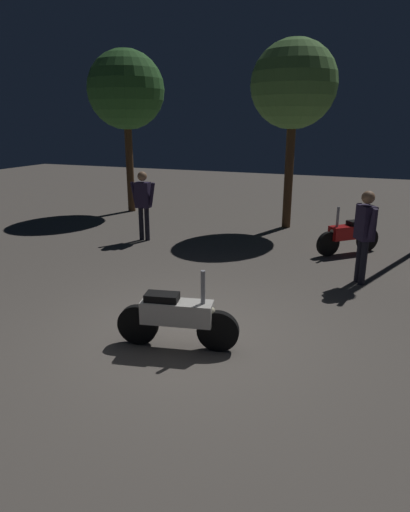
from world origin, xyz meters
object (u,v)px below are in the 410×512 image
at_px(motorcycle_white_foreground, 177,317).
at_px(person_rider_beside, 143,200).
at_px(person_bystander_far, 365,229).
at_px(motorcycle_red_parked_left, 349,235).

bearing_deg(motorcycle_white_foreground, person_rider_beside, 111.87).
xyz_separation_m(motorcycle_white_foreground, person_rider_beside, (-3.14, 4.72, 0.61)).
xyz_separation_m(person_rider_beside, person_bystander_far, (5.29, -1.23, -0.00)).
height_order(motorcycle_white_foreground, person_rider_beside, person_rider_beside).
relative_size(motorcycle_white_foreground, person_bystander_far, 0.94).
height_order(motorcycle_white_foreground, motorcycle_red_parked_left, same).
relative_size(person_rider_beside, person_bystander_far, 1.00).
bearing_deg(motorcycle_white_foreground, motorcycle_red_parked_left, 60.00).
bearing_deg(motorcycle_red_parked_left, person_bystander_far, 57.69).
bearing_deg(person_rider_beside, motorcycle_white_foreground, 29.08).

